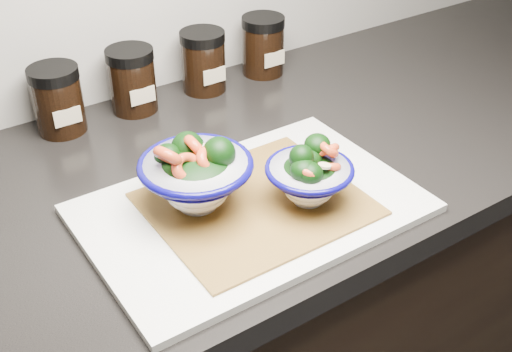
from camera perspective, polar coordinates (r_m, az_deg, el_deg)
countertop at (r=0.97m, az=-6.08°, el=-1.10°), size 3.50×0.60×0.04m
cutting_board at (r=0.88m, az=-0.43°, el=-2.89°), size 0.45×0.30×0.01m
bamboo_mat at (r=0.88m, az=0.00°, el=-2.48°), size 0.28×0.24×0.00m
bowl_left at (r=0.85m, az=-5.35°, el=0.13°), size 0.15×0.15×0.12m
bowl_right at (r=0.86m, az=4.77°, el=0.02°), size 0.12×0.12×0.09m
spice_jar_a at (r=1.10m, az=-17.21°, el=6.49°), size 0.08×0.08×0.11m
spice_jar_b at (r=1.14m, az=-10.94°, el=8.37°), size 0.08×0.08×0.11m
spice_jar_c at (r=1.19m, az=-4.70°, el=10.14°), size 0.08×0.08×0.11m
spice_jar_d at (r=1.25m, az=0.63°, el=11.54°), size 0.08×0.08×0.11m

